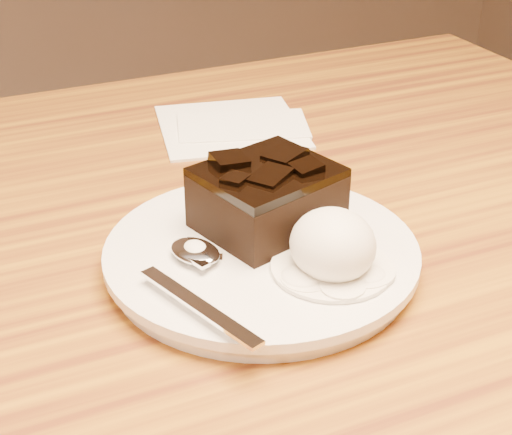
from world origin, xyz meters
name	(u,v)px	position (x,y,z in m)	size (l,w,h in m)	color
plate	(261,258)	(0.08, -0.06, 0.76)	(0.24, 0.24, 0.02)	silver
brownie	(267,202)	(0.10, -0.04, 0.79)	(0.10, 0.08, 0.05)	black
ice_cream_scoop	(333,245)	(0.12, -0.11, 0.79)	(0.06, 0.07, 0.05)	white
melt_puddle	(331,269)	(0.12, -0.11, 0.77)	(0.09, 0.09, 0.00)	white
spoon	(195,253)	(0.03, -0.06, 0.77)	(0.03, 0.17, 0.01)	silver
napkin	(231,126)	(0.17, 0.20, 0.75)	(0.15, 0.15, 0.01)	white
crumb_a	(337,251)	(0.13, -0.10, 0.77)	(0.01, 0.01, 0.00)	black
crumb_b	(219,257)	(0.05, -0.07, 0.77)	(0.01, 0.01, 0.00)	black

